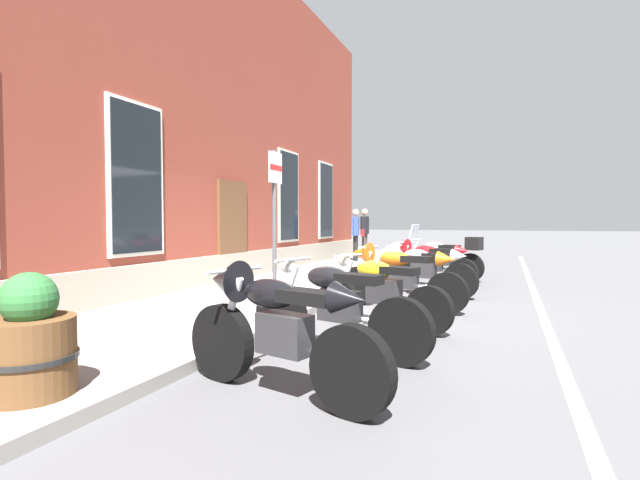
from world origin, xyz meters
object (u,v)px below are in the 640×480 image
(motorcycle_black_naked, at_px, (335,307))
(motorcycle_orange_sport, at_px, (396,273))
(pedestrian_dark_jacket, at_px, (365,231))
(motorcycle_yellow_naked, at_px, (380,292))
(motorcycle_white_sport, at_px, (417,266))
(motorcycle_black_sport, at_px, (273,324))
(parking_sign, at_px, (275,207))
(pedestrian_blue_top, at_px, (356,232))
(motorcycle_red_sport, at_px, (426,261))
(motorcycle_silver_touring, at_px, (443,257))
(barrel_planter, at_px, (30,345))

(motorcycle_black_naked, relative_size, motorcycle_orange_sport, 1.00)
(pedestrian_dark_jacket, bearing_deg, motorcycle_yellow_naked, -162.57)
(motorcycle_white_sport, bearing_deg, motorcycle_yellow_naked, -179.61)
(motorcycle_black_sport, distance_m, motorcycle_white_sport, 5.62)
(motorcycle_yellow_naked, distance_m, motorcycle_white_sport, 2.93)
(motorcycle_black_sport, bearing_deg, parking_sign, 26.95)
(motorcycle_yellow_naked, height_order, parking_sign, parking_sign)
(pedestrian_blue_top, bearing_deg, pedestrian_dark_jacket, -1.32)
(motorcycle_red_sport, distance_m, parking_sign, 4.62)
(motorcycle_silver_touring, bearing_deg, pedestrian_blue_top, 45.88)
(motorcycle_white_sport, relative_size, parking_sign, 0.92)
(motorcycle_black_sport, xyz_separation_m, pedestrian_blue_top, (11.30, 2.85, 0.49))
(motorcycle_black_naked, relative_size, barrel_planter, 2.36)
(motorcycle_red_sport, relative_size, pedestrian_blue_top, 1.23)
(motorcycle_white_sport, relative_size, motorcycle_red_sport, 1.02)
(motorcycle_orange_sport, relative_size, barrel_planter, 2.36)
(motorcycle_yellow_naked, relative_size, motorcycle_silver_touring, 0.91)
(motorcycle_silver_touring, bearing_deg, motorcycle_black_sport, 177.85)
(motorcycle_black_naked, xyz_separation_m, barrel_planter, (-2.28, 1.56, 0.00))
(motorcycle_white_sport, xyz_separation_m, pedestrian_blue_top, (5.68, 3.01, 0.52))
(pedestrian_dark_jacket, distance_m, barrel_planter, 13.31)
(motorcycle_black_naked, xyz_separation_m, pedestrian_blue_top, (9.98, 2.89, 0.57))
(motorcycle_yellow_naked, relative_size, motorcycle_red_sport, 0.94)
(parking_sign, bearing_deg, motorcycle_black_sport, -153.05)
(motorcycle_silver_touring, bearing_deg, motorcycle_yellow_naked, 178.67)
(motorcycle_black_sport, relative_size, pedestrian_blue_top, 1.19)
(motorcycle_black_sport, height_order, motorcycle_yellow_naked, motorcycle_black_sport)
(motorcycle_orange_sport, xyz_separation_m, pedestrian_dark_jacket, (8.16, 2.91, 0.52))
(motorcycle_white_sport, height_order, barrel_planter, barrel_planter)
(barrel_planter, bearing_deg, pedestrian_blue_top, 6.19)
(motorcycle_black_naked, relative_size, motorcycle_red_sport, 1.04)
(pedestrian_dark_jacket, bearing_deg, motorcycle_black_sport, -167.03)
(motorcycle_yellow_naked, relative_size, pedestrian_blue_top, 1.16)
(motorcycle_orange_sport, xyz_separation_m, motorcycle_silver_touring, (4.13, -0.23, -0.02))
(motorcycle_yellow_naked, xyz_separation_m, motorcycle_orange_sport, (1.42, 0.10, 0.10))
(motorcycle_black_sport, bearing_deg, pedestrian_blue_top, 14.15)
(motorcycle_yellow_naked, bearing_deg, barrel_planter, 154.99)
(motorcycle_red_sport, height_order, pedestrian_blue_top, pedestrian_blue_top)
(pedestrian_dark_jacket, bearing_deg, motorcycle_silver_touring, -142.13)
(pedestrian_blue_top, bearing_deg, parking_sign, -170.35)
(motorcycle_orange_sport, relative_size, pedestrian_dark_jacket, 1.26)
(motorcycle_red_sport, relative_size, parking_sign, 0.90)
(motorcycle_black_sport, distance_m, motorcycle_orange_sport, 4.11)
(barrel_planter, bearing_deg, motorcycle_black_sport, -57.92)
(motorcycle_black_naked, height_order, pedestrian_blue_top, pedestrian_blue_top)
(motorcycle_black_sport, height_order, barrel_planter, motorcycle_black_sport)
(motorcycle_red_sport, xyz_separation_m, motorcycle_silver_touring, (1.27, -0.20, -0.00))
(motorcycle_black_naked, xyz_separation_m, parking_sign, (1.42, 1.44, 1.13))
(motorcycle_black_naked, height_order, motorcycle_white_sport, motorcycle_white_sport)
(motorcycle_black_naked, bearing_deg, motorcycle_yellow_naked, -5.71)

